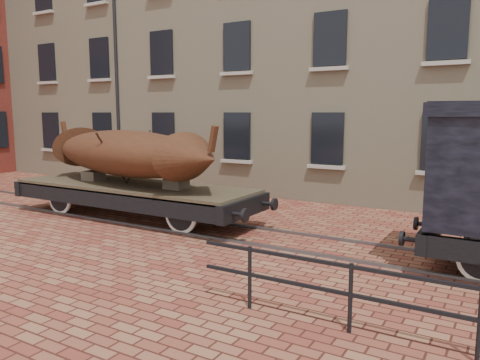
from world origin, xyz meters
The scene contains 5 objects.
ground centered at (0.00, 0.00, 0.00)m, with size 90.00×90.00×0.00m, color brown.
warehouse_cream centered at (3.00, 9.99, 7.00)m, with size 40.00×10.19×14.00m.
rail_track centered at (0.00, 0.00, 0.03)m, with size 30.00×1.52×0.06m.
flatcar_wagon centered at (-3.04, 0.00, 0.80)m, with size 8.47×2.30×1.28m.
iron_boat centered at (-3.26, 0.00, 1.89)m, with size 7.51×3.42×1.77m.
Camera 1 is at (6.43, -9.88, 3.04)m, focal length 35.00 mm.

